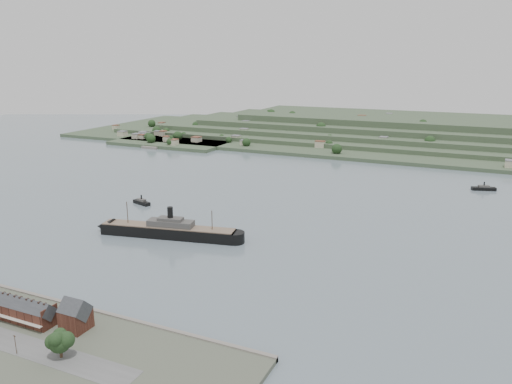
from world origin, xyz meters
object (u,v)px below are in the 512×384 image
at_px(steamship, 165,230).
at_px(fig_tree, 59,341).
at_px(tugboat, 142,202).
at_px(gabled_building, 76,315).
at_px(terrace_row, 2,304).

xyz_separation_m(steamship, fig_tree, (42.74, -128.75, 4.56)).
distance_m(steamship, fig_tree, 135.74).
relative_size(tugboat, fig_tree, 1.51).
height_order(gabled_building, steamship, steamship).
bearing_deg(gabled_building, steamship, 106.65).
distance_m(terrace_row, tugboat, 176.27).
xyz_separation_m(terrace_row, fig_tree, (47.09, -13.93, 2.11)).
bearing_deg(tugboat, fig_tree, -61.02).
bearing_deg(steamship, fig_tree, -71.64).
distance_m(terrace_row, steamship, 114.93).
height_order(terrace_row, tugboat, terrace_row).
bearing_deg(fig_tree, tugboat, 118.98).
height_order(terrace_row, steamship, steamship).
distance_m(terrace_row, gabled_building, 37.74).
relative_size(terrace_row, fig_tree, 4.88).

